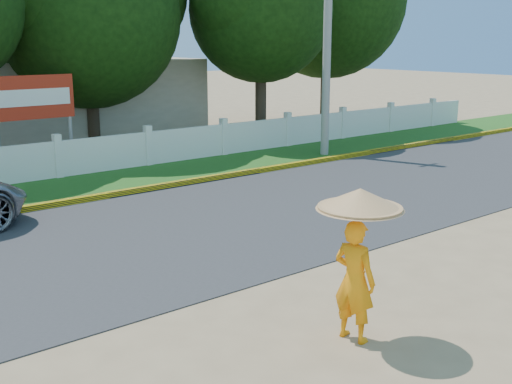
# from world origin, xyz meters

# --- Properties ---
(ground) EXTENTS (120.00, 120.00, 0.00)m
(ground) POSITION_xyz_m (0.00, 0.00, 0.00)
(ground) COLOR #9E8460
(ground) RESTS_ON ground
(road) EXTENTS (60.00, 7.00, 0.02)m
(road) POSITION_xyz_m (0.00, 4.50, 0.01)
(road) COLOR #38383A
(road) RESTS_ON ground
(grass_verge) EXTENTS (60.00, 3.50, 0.03)m
(grass_verge) POSITION_xyz_m (0.00, 9.75, 0.01)
(grass_verge) COLOR #2D601E
(grass_verge) RESTS_ON ground
(curb) EXTENTS (40.00, 0.18, 0.16)m
(curb) POSITION_xyz_m (0.00, 8.05, 0.08)
(curb) COLOR yellow
(curb) RESTS_ON ground
(fence) EXTENTS (40.00, 0.10, 1.10)m
(fence) POSITION_xyz_m (0.00, 11.20, 0.55)
(fence) COLOR silver
(fence) RESTS_ON ground
(building_near) EXTENTS (10.00, 6.00, 3.20)m
(building_near) POSITION_xyz_m (3.00, 18.00, 1.60)
(building_near) COLOR #B7AD99
(building_near) RESTS_ON ground
(utility_pole) EXTENTS (0.28, 0.28, 7.64)m
(utility_pole) POSITION_xyz_m (8.80, 9.02, 3.82)
(utility_pole) COLOR gray
(utility_pole) RESTS_ON ground
(monk_with_parasol) EXTENTS (1.16, 1.16, 2.11)m
(monk_with_parasol) POSITION_xyz_m (-0.97, -1.33, 1.38)
(monk_with_parasol) COLOR orange
(monk_with_parasol) RESTS_ON ground
(billboard) EXTENTS (2.50, 0.13, 2.95)m
(billboard) POSITION_xyz_m (-0.20, 12.30, 2.14)
(billboard) COLOR gray
(billboard) RESTS_ON ground
(tree_row) EXTENTS (34.45, 8.02, 9.21)m
(tree_row) POSITION_xyz_m (2.28, 14.22, 5.09)
(tree_row) COLOR #473828
(tree_row) RESTS_ON ground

